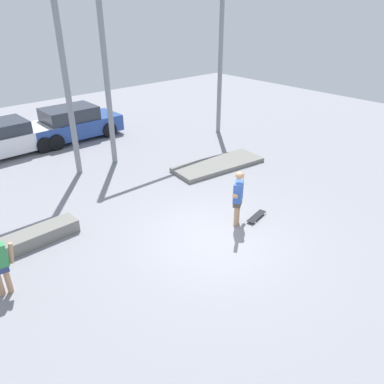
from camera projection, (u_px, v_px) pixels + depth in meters
name	position (u px, v px, depth m)	size (l,w,h in m)	color
ground_plane	(214.00, 237.00, 10.04)	(36.00, 36.00, 0.00)	gray
skateboarder	(238.00, 196.00, 10.24)	(1.28, 0.86, 1.62)	tan
skateboard	(257.00, 216.00, 10.89)	(0.86, 0.38, 0.08)	black
grind_box	(33.00, 238.00, 9.72)	(2.33, 0.60, 0.36)	slate
manual_pad	(218.00, 165.00, 14.25)	(3.55, 1.31, 0.16)	slate
canopy_support_right	(170.00, 58.00, 14.72)	(5.92, 0.20, 5.89)	gray
parked_car_white	(1.00, 139.00, 15.05)	(4.29, 2.03, 1.38)	white
parked_car_blue	(73.00, 124.00, 16.87)	(4.10, 1.91, 1.46)	#284793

